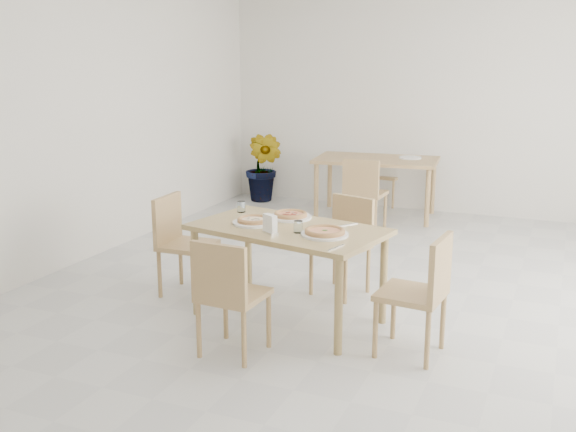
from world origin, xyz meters
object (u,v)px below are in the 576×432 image
at_px(chair_east, 423,287).
at_px(tumbler_b, 241,207).
at_px(second_table, 376,165).
at_px(chair_back_n, 389,171).
at_px(plate_mushroom, 253,223).
at_px(plate_margherita, 325,234).
at_px(main_table, 288,238).
at_px(pizza_margherita, 325,231).
at_px(pizza_mushroom, 253,220).
at_px(potted_plant, 264,167).
at_px(plate_empty, 410,158).
at_px(napkin_holder, 270,224).
at_px(chair_west, 179,237).
at_px(chair_back_s, 364,189).
at_px(pizza_pepperoni, 291,214).
at_px(chair_south, 228,290).
at_px(chair_north, 346,238).
at_px(plate_pepperoni, 291,217).
at_px(tumbler_a, 298,227).

relative_size(chair_east, tumbler_b, 9.51).
xyz_separation_m(second_table, chair_back_n, (-0.03, 0.79, -0.21)).
bearing_deg(plate_mushroom, plate_margherita, -9.62).
xyz_separation_m(main_table, pizza_margherita, (0.35, -0.12, 0.12)).
bearing_deg(pizza_mushroom, potted_plant, 113.80).
bearing_deg(plate_empty, chair_back_n, 124.18).
height_order(napkin_holder, potted_plant, potted_plant).
bearing_deg(potted_plant, pizza_margherita, -59.50).
relative_size(chair_west, chair_back_s, 0.98).
xyz_separation_m(main_table, napkin_holder, (-0.05, -0.23, 0.16)).
bearing_deg(tumbler_b, main_table, -28.55).
xyz_separation_m(main_table, second_table, (-0.30, 3.58, 0.00)).
xyz_separation_m(pizza_pepperoni, chair_back_s, (-0.13, 2.51, -0.28)).
bearing_deg(plate_mushroom, chair_back_s, 88.66).
distance_m(chair_south, plate_margherita, 0.85).
distance_m(chair_north, pizza_mushroom, 0.98).
xyz_separation_m(chair_back_s, plate_empty, (0.31, 0.97, 0.25)).
distance_m(chair_south, chair_back_n, 5.17).
distance_m(plate_margherita, plate_pepperoni, 0.58).
xyz_separation_m(pizza_pepperoni, plate_empty, (0.18, 3.48, -0.02)).
height_order(chair_north, plate_pepperoni, chair_north).
relative_size(plate_mushroom, potted_plant, 0.33).
height_order(chair_south, plate_empty, chair_south).
relative_size(chair_north, plate_empty, 2.96).
relative_size(main_table, tumbler_a, 17.65).
bearing_deg(plate_margherita, chair_west, 167.70).
xyz_separation_m(chair_east, potted_plant, (-3.09, 4.09, -0.01)).
bearing_deg(chair_back_n, chair_west, -92.31).
xyz_separation_m(plate_margherita, chair_back_s, (-0.57, 2.90, -0.25)).
bearing_deg(plate_pepperoni, chair_back_n, 93.34).
xyz_separation_m(main_table, pizza_pepperoni, (-0.09, 0.27, 0.12)).
xyz_separation_m(second_table, plate_empty, (0.39, 0.17, 0.09)).
xyz_separation_m(pizza_mushroom, chair_back_n, (-0.04, 4.39, -0.33)).
bearing_deg(plate_margherita, second_table, 99.87).
bearing_deg(chair_west, main_table, -101.96).
distance_m(main_table, plate_mushroom, 0.30).
xyz_separation_m(plate_mushroom, potted_plant, (-1.70, 3.85, -0.27)).
height_order(pizza_margherita, chair_back_s, chair_back_s).
height_order(pizza_mushroom, pizza_pepperoni, same).
bearing_deg(napkin_holder, tumbler_b, 163.91).
bearing_deg(main_table, napkin_holder, -89.94).
xyz_separation_m(chair_west, chair_back_n, (0.77, 4.18, -0.04)).
relative_size(chair_south, plate_margherita, 2.41).
bearing_deg(plate_empty, plate_margherita, -86.25).
distance_m(tumbler_a, second_table, 3.73).
bearing_deg(tumbler_a, plate_mushroom, 165.75).
distance_m(plate_pepperoni, potted_plant, 4.05).
height_order(chair_north, plate_empty, chair_north).
height_order(chair_east, napkin_holder, napkin_holder).
bearing_deg(chair_back_n, plate_empty, -47.64).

